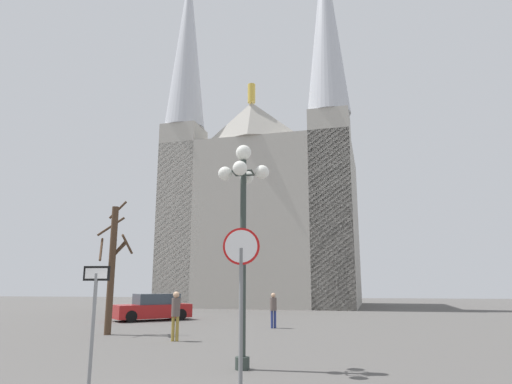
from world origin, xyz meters
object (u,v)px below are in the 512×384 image
(stop_sign, at_px, (241,278))
(pedestrian_walking, at_px, (273,307))
(cathedral, at_px, (264,204))
(pedestrian_standing, at_px, (176,311))
(one_way_arrow_sign, at_px, (94,313))
(bare_tree, at_px, (112,265))
(parked_car_near_red, at_px, (153,308))
(street_lamp, at_px, (243,208))

(stop_sign, bearing_deg, pedestrian_walking, 93.84)
(cathedral, height_order, pedestrian_standing, cathedral)
(one_way_arrow_sign, relative_size, bare_tree, 0.43)
(one_way_arrow_sign, bearing_deg, parked_car_near_red, 107.75)
(street_lamp, distance_m, pedestrian_walking, 10.79)
(stop_sign, bearing_deg, bare_tree, 128.30)
(stop_sign, height_order, street_lamp, street_lamp)
(bare_tree, bearing_deg, parked_car_near_red, 96.89)
(bare_tree, distance_m, pedestrian_walking, 7.76)
(one_way_arrow_sign, distance_m, bare_tree, 10.70)
(parked_car_near_red, bearing_deg, pedestrian_standing, -63.71)
(stop_sign, distance_m, parked_car_near_red, 18.57)
(street_lamp, xyz_separation_m, pedestrian_standing, (-3.47, 4.99, -2.98))
(one_way_arrow_sign, height_order, parked_car_near_red, one_way_arrow_sign)
(pedestrian_walking, bearing_deg, parked_car_near_red, 155.14)
(cathedral, xyz_separation_m, parked_car_near_red, (-4.19, -17.33, -9.08))
(one_way_arrow_sign, bearing_deg, stop_sign, 4.35)
(street_lamp, distance_m, bare_tree, 9.64)
(cathedral, xyz_separation_m, stop_sign, (4.09, -33.88, -7.57))
(cathedral, relative_size, pedestrian_walking, 21.68)
(stop_sign, height_order, pedestrian_walking, stop_sign)
(pedestrian_standing, bearing_deg, street_lamp, -55.18)
(street_lamp, relative_size, pedestrian_walking, 3.54)
(street_lamp, xyz_separation_m, pedestrian_walking, (-0.40, 10.33, -3.09))
(bare_tree, relative_size, pedestrian_standing, 3.20)
(stop_sign, relative_size, pedestrian_standing, 1.78)
(street_lamp, xyz_separation_m, parked_car_near_red, (-7.80, 13.76, -3.38))
(bare_tree, bearing_deg, street_lamp, -43.56)
(one_way_arrow_sign, distance_m, parked_car_near_red, 17.63)
(pedestrian_walking, height_order, pedestrian_standing, pedestrian_standing)
(cathedral, relative_size, parked_car_near_red, 8.19)
(parked_car_near_red, bearing_deg, one_way_arrow_sign, -72.25)
(bare_tree, bearing_deg, one_way_arrow_sign, -64.89)
(one_way_arrow_sign, bearing_deg, pedestrian_standing, 97.39)
(one_way_arrow_sign, height_order, bare_tree, bare_tree)
(street_lamp, bearing_deg, pedestrian_walking, 92.22)
(cathedral, bearing_deg, street_lamp, -83.37)
(pedestrian_walking, bearing_deg, pedestrian_standing, -119.85)
(stop_sign, distance_m, pedestrian_walking, 13.21)
(bare_tree, bearing_deg, stop_sign, -51.70)
(one_way_arrow_sign, xyz_separation_m, parked_car_near_red, (-5.37, 16.77, -0.83))
(cathedral, bearing_deg, stop_sign, -83.11)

